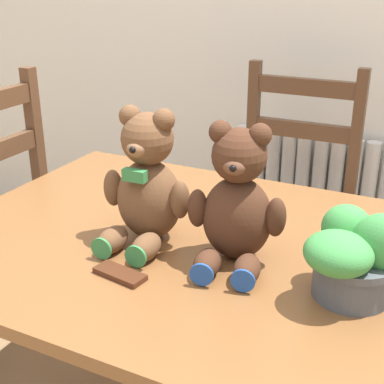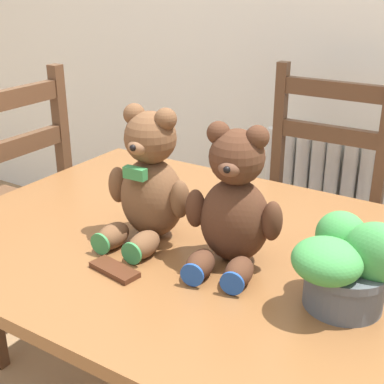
% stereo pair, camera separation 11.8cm
% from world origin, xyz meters
% --- Properties ---
extents(radiator, '(0.68, 0.10, 0.67)m').
position_xyz_m(radiator, '(0.04, 1.57, 0.30)').
color(radiator, silver).
rests_on(radiator, ground_plane).
extents(dining_table, '(1.16, 0.90, 0.70)m').
position_xyz_m(dining_table, '(0.00, 0.45, 0.60)').
color(dining_table, brown).
rests_on(dining_table, ground_plane).
extents(wooden_chair_behind, '(0.43, 0.39, 0.98)m').
position_xyz_m(wooden_chair_behind, '(0.04, 1.23, 0.47)').
color(wooden_chair_behind, brown).
rests_on(wooden_chair_behind, ground_plane).
extents(wooden_chair_side, '(0.40, 0.43, 1.00)m').
position_xyz_m(wooden_chair_side, '(-0.88, 0.61, 0.48)').
color(wooden_chair_side, brown).
rests_on(wooden_chair_side, ground_plane).
extents(teddy_bear_left, '(0.22, 0.22, 0.31)m').
position_xyz_m(teddy_bear_left, '(-0.07, 0.41, 0.84)').
color(teddy_bear_left, brown).
rests_on(teddy_bear_left, dining_table).
extents(teddy_bear_right, '(0.22, 0.23, 0.31)m').
position_xyz_m(teddy_bear_right, '(0.15, 0.41, 0.83)').
color(teddy_bear_right, '#472819').
rests_on(teddy_bear_right, dining_table).
extents(potted_plant, '(0.19, 0.19, 0.18)m').
position_xyz_m(potted_plant, '(0.41, 0.37, 0.79)').
color(potted_plant, '#4C5156').
rests_on(potted_plant, dining_table).
extents(chocolate_bar, '(0.12, 0.06, 0.01)m').
position_xyz_m(chocolate_bar, '(-0.04, 0.23, 0.71)').
color(chocolate_bar, '#472314').
rests_on(chocolate_bar, dining_table).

